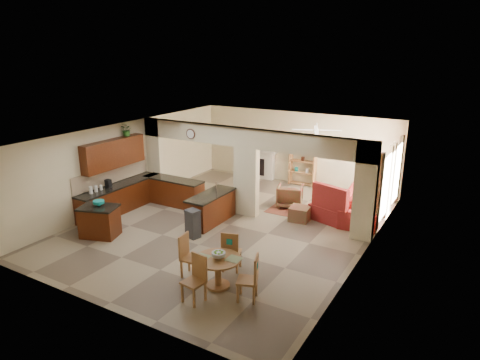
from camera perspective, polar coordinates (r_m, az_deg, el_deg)
The scene contains 39 objects.
floor at distance 13.01m, azimuth -1.36°, elevation -5.98°, with size 10.00×10.00×0.00m, color gray.
ceiling at distance 12.19m, azimuth -1.46°, elevation 6.22°, with size 10.00×10.00×0.00m, color white.
wall_back at distance 16.85m, azimuth 7.56°, elevation 4.27°, with size 8.00×8.00×0.00m, color beige.
wall_front at distance 8.96m, azimuth -18.61°, elevation -8.28°, with size 8.00×8.00×0.00m, color beige.
wall_left at distance 14.95m, azimuth -14.60°, elevation 2.21°, with size 10.00×10.00×0.00m, color beige.
wall_right at distance 11.07m, azimuth 16.53°, elevation -3.16°, with size 10.00×10.00×0.00m, color beige.
partition_left_pier at distance 15.45m, azimuth -11.21°, elevation 2.91°, with size 0.60×0.25×2.80m, color beige.
partition_center_pier at distance 13.44m, azimuth 0.83°, elevation -0.21°, with size 0.80×0.25×2.20m, color beige.
partition_right_pier at distance 12.06m, azimuth 16.34°, elevation -1.48°, with size 0.60×0.25×2.80m, color beige.
partition_header at distance 13.09m, azimuth 0.86°, elevation 5.64°, with size 8.00×0.25×0.60m, color beige.
kitchen_counter at distance 14.54m, azimuth -12.92°, elevation -1.94°, with size 2.52×3.29×1.48m.
upper_cabinets at distance 14.16m, azimuth -16.49°, elevation 3.41°, with size 0.35×2.40×0.90m, color #3A1206.
peninsula at distance 13.06m, azimuth -3.89°, elevation -3.77°, with size 0.70×1.85×0.91m.
wall_clock at distance 14.05m, azimuth -6.61°, elevation 6.12°, with size 0.34×0.34×0.03m, color #472317.
rug at distance 14.24m, azimuth 7.22°, elevation -4.01°, with size 1.60×1.30×0.01m, color brown.
fireplace at distance 17.55m, azimuth 2.43°, elevation 2.28°, with size 1.60×0.35×1.20m.
shelving_unit at distance 16.67m, azimuth 8.36°, elevation 2.33°, with size 1.00×0.32×1.80m, color #A06237.
window_a at distance 13.28m, azimuth 18.80°, elevation -0.92°, with size 0.02×0.90×1.90m, color white.
window_b at distance 14.89m, azimuth 20.18°, elevation 0.84°, with size 0.02×0.90×1.90m, color white.
glazed_door at distance 14.13m, azimuth 19.47°, elevation -0.57°, with size 0.02×0.70×2.10m, color white.
drape_a_left at distance 12.73m, azimuth 18.05°, elevation -1.62°, with size 0.10×0.28×2.30m, color #3E1919.
drape_a_right at distance 13.85m, azimuth 19.16°, elevation -0.23°, with size 0.10×0.28×2.30m, color #3E1919.
drape_b_left at distance 14.33m, azimuth 19.57°, elevation 0.29°, with size 0.10×0.28×2.30m, color #3E1919.
drape_b_right at distance 15.47m, azimuth 20.45°, elevation 1.40°, with size 0.10×0.28×2.30m, color #3E1919.
ceiling_fan at distance 14.25m, azimuth 10.16°, elevation 6.57°, with size 1.00×1.00×0.10m, color white.
kitchen_island at distance 12.73m, azimuth -18.21°, elevation -5.25°, with size 1.21×1.03×0.89m.
teal_bowl at distance 12.62m, azimuth -18.32°, elevation -2.94°, with size 0.31×0.31×0.15m, color teal.
trash_can at distance 12.11m, azimuth -6.30°, elevation -5.96°, with size 0.36×0.30×0.76m, color #2A292B.
dining_table at distance 9.66m, azimuth -2.96°, elevation -11.55°, with size 1.03×1.03×0.70m.
fruit_bowl at distance 9.51m, azimuth -2.87°, elevation -9.93°, with size 0.30×0.30×0.16m, color #5BAA24.
sofa at distance 14.09m, azimuth 16.24°, elevation -3.03°, with size 1.11×2.85×0.83m, color maroon.
chaise at distance 13.61m, azimuth 12.32°, elevation -4.22°, with size 1.21×0.99×0.49m, color maroon.
armchair at distance 14.44m, azimuth 6.66°, elevation -2.10°, with size 0.81×0.84×0.76m, color maroon.
ottoman at distance 13.40m, azimuth 7.97°, elevation -4.46°, with size 0.59×0.59×0.43m, color maroon.
plant at distance 14.46m, azimuth -14.86°, elevation 6.49°, with size 0.37×0.32×0.41m, color #184412.
chair_north at distance 10.23m, azimuth -1.24°, elevation -9.30°, with size 0.52×0.52×1.02m.
chair_east at distance 9.14m, azimuth 1.51°, elevation -12.74°, with size 0.54×0.54×1.02m.
chair_south at distance 9.19m, azimuth -5.86°, elevation -12.65°, with size 0.48×0.48×1.02m.
chair_west at distance 10.12m, azimuth -6.95°, elevation -9.72°, with size 0.46×0.46×1.02m.
Camera 1 is at (6.30, -10.18, 5.11)m, focal length 32.00 mm.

